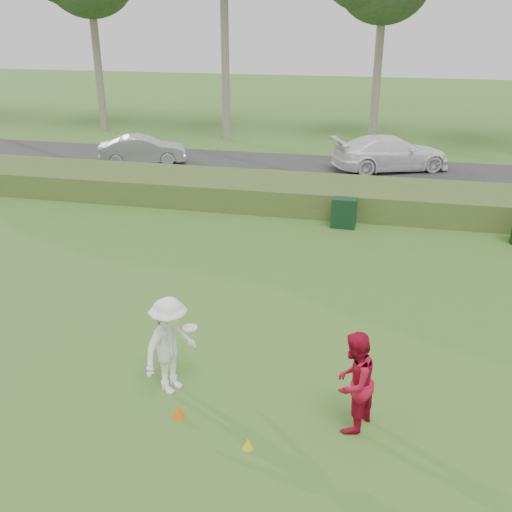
% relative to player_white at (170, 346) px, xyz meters
% --- Properties ---
extents(ground, '(120.00, 120.00, 0.00)m').
position_rel_player_white_xyz_m(ground, '(0.78, -0.35, -0.96)').
color(ground, '#376622').
rests_on(ground, ground).
extents(reed_strip, '(80.00, 3.00, 0.90)m').
position_rel_player_white_xyz_m(reed_strip, '(0.78, 11.65, -0.51)').
color(reed_strip, '#425A24').
rests_on(reed_strip, ground).
extents(park_road, '(80.00, 6.00, 0.06)m').
position_rel_player_white_xyz_m(park_road, '(0.78, 16.65, -0.93)').
color(park_road, '#2D2D2D').
rests_on(park_road, ground).
extents(player_white, '(1.16, 1.42, 1.91)m').
position_rel_player_white_xyz_m(player_white, '(0.00, 0.00, 0.00)').
color(player_white, white).
rests_on(player_white, ground).
extents(player_red, '(0.99, 1.09, 1.83)m').
position_rel_player_white_xyz_m(player_red, '(3.35, -0.33, -0.04)').
color(player_red, '#AC0E29').
rests_on(player_red, ground).
extents(cone_orange, '(0.22, 0.22, 0.24)m').
position_rel_player_white_xyz_m(cone_orange, '(0.38, -0.74, -0.84)').
color(cone_orange, '#FF600D').
rests_on(cone_orange, ground).
extents(cone_yellow, '(0.17, 0.17, 0.19)m').
position_rel_player_white_xyz_m(cone_yellow, '(1.76, -1.24, -0.86)').
color(cone_yellow, yellow).
rests_on(cone_yellow, ground).
extents(utility_cabinet, '(0.81, 0.51, 0.99)m').
position_rel_player_white_xyz_m(utility_cabinet, '(2.40, 9.68, -0.46)').
color(utility_cabinet, '#10311A').
rests_on(utility_cabinet, ground).
extents(car_mid, '(4.18, 2.76, 1.30)m').
position_rel_player_white_xyz_m(car_mid, '(-7.47, 16.12, -0.25)').
color(car_mid, silver).
rests_on(car_mid, park_road).
extents(car_right, '(5.64, 4.04, 1.52)m').
position_rel_player_white_xyz_m(car_right, '(3.81, 17.53, -0.14)').
color(car_right, white).
rests_on(car_right, park_road).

